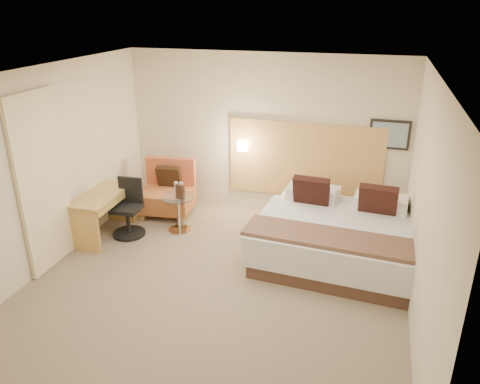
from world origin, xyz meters
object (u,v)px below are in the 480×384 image
(bed, at_px, (338,234))
(lounge_chair, at_px, (168,193))
(desk_chair, at_px, (129,212))
(side_table, at_px, (179,212))
(desk, at_px, (103,203))

(bed, bearing_deg, lounge_chair, 166.86)
(desk_chair, bearing_deg, bed, 4.21)
(lounge_chair, height_order, side_table, lounge_chair)
(desk, bearing_deg, lounge_chair, 62.51)
(desk_chair, bearing_deg, side_table, 24.48)
(bed, height_order, lounge_chair, bed)
(desk, bearing_deg, bed, 6.40)
(lounge_chair, bearing_deg, desk_chair, -104.38)
(side_table, xyz_separation_m, desk_chair, (-0.71, -0.32, 0.04))
(bed, relative_size, desk, 2.02)
(side_table, height_order, desk_chair, desk_chair)
(bed, bearing_deg, desk, -173.60)
(side_table, height_order, desk, desk)
(lounge_chair, height_order, desk_chair, lounge_chair)
(lounge_chair, bearing_deg, side_table, -52.55)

